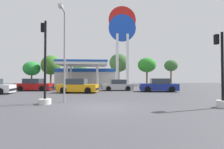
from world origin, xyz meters
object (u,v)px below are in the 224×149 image
(tree_5, at_px, (171,66))
(car_4, at_px, (78,86))
(tree_3, at_px, (119,63))
(tree_4, at_px, (147,65))
(car_3, at_px, (117,85))
(traffic_signal_1, at_px, (222,87))
(tree_1, at_px, (51,65))
(car_0, at_px, (159,86))
(station_pole_sign, at_px, (122,35))
(traffic_signal_0, at_px, (45,82))
(corner_streetlamp, at_px, (64,46))
(tree_0, at_px, (32,69))
(tree_2, at_px, (80,69))
(car_2, at_px, (34,85))

(tree_5, bearing_deg, car_4, -136.81)
(tree_3, relative_size, tree_4, 1.11)
(car_3, relative_size, traffic_signal_1, 0.97)
(tree_1, bearing_deg, car_0, -44.35)
(station_pole_sign, distance_m, traffic_signal_0, 18.65)
(tree_3, height_order, corner_streetlamp, tree_3)
(tree_0, distance_m, tree_4, 26.16)
(tree_0, xyz_separation_m, tree_4, (26.13, -0.60, 0.90))
(station_pole_sign, height_order, tree_2, station_pole_sign)
(traffic_signal_0, relative_size, corner_streetlamp, 0.85)
(tree_0, relative_size, tree_3, 0.76)
(car_3, relative_size, corner_streetlamp, 0.66)
(car_0, xyz_separation_m, traffic_signal_0, (-10.68, -9.00, 0.70))
(car_2, bearing_deg, traffic_signal_0, -66.08)
(car_4, bearing_deg, car_0, 5.35)
(car_2, bearing_deg, car_3, -2.16)
(traffic_signal_0, height_order, traffic_signal_1, traffic_signal_0)
(car_2, xyz_separation_m, tree_3, (12.77, 14.20, 4.33))
(car_4, bearing_deg, car_2, 150.76)
(car_0, height_order, traffic_signal_0, traffic_signal_0)
(car_4, distance_m, tree_2, 18.40)
(car_2, height_order, traffic_signal_1, traffic_signal_1)
(car_0, distance_m, tree_4, 18.43)
(traffic_signal_0, bearing_deg, tree_4, 61.73)
(car_2, xyz_separation_m, traffic_signal_1, (15.50, -13.43, 0.43))
(car_4, distance_m, tree_0, 23.24)
(station_pole_sign, bearing_deg, tree_2, 127.33)
(car_3, distance_m, tree_1, 20.91)
(car_4, relative_size, corner_streetlamp, 0.75)
(tree_2, bearing_deg, car_3, -65.92)
(station_pole_sign, distance_m, tree_4, 13.72)
(tree_0, bearing_deg, tree_5, -3.06)
(tree_4, bearing_deg, car_3, -118.68)
(car_3, bearing_deg, traffic_signal_1, -70.66)
(car_0, distance_m, traffic_signal_1, 10.93)
(station_pole_sign, distance_m, corner_streetlamp, 16.98)
(car_2, xyz_separation_m, tree_4, (19.43, 15.12, 3.95))
(tree_3, bearing_deg, corner_streetlamp, -104.69)
(car_2, bearing_deg, corner_streetlamp, -60.65)
(tree_3, bearing_deg, tree_0, 175.51)
(car_3, distance_m, tree_5, 20.33)
(station_pole_sign, height_order, traffic_signal_1, station_pole_sign)
(tree_3, distance_m, corner_streetlamp, 26.05)
(traffic_signal_0, bearing_deg, tree_2, 91.98)
(car_3, relative_size, tree_0, 0.77)
(car_0, bearing_deg, car_2, 170.96)
(tree_4, distance_m, corner_streetlamp, 29.28)
(tree_2, height_order, corner_streetlamp, corner_streetlamp)
(tree_0, bearing_deg, car_3, -42.46)
(station_pole_sign, height_order, car_3, station_pole_sign)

